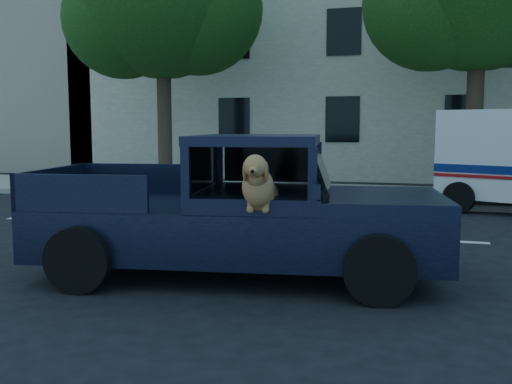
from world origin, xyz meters
TOP-DOWN VIEW (x-y plane):
  - ground at (0.00, 0.00)m, footprint 120.00×120.00m
  - far_sidewalk at (0.00, 9.20)m, footprint 60.00×4.00m
  - lane_stripes at (2.00, 3.40)m, footprint 21.60×0.14m
  - street_tree_left at (-3.97, 9.62)m, footprint 6.00×5.20m
  - building_main at (3.00, 16.50)m, footprint 26.00×6.00m
  - building_left at (-15.00, 16.50)m, footprint 12.00×6.00m
  - pickup_truck at (1.27, 0.26)m, footprint 5.40×2.88m

SIDE VIEW (x-z plane):
  - ground at x=0.00m, z-range 0.00..0.00m
  - lane_stripes at x=2.00m, z-range 0.00..0.01m
  - far_sidewalk at x=0.00m, z-range 0.00..0.15m
  - pickup_truck at x=1.27m, z-range -0.30..1.55m
  - building_left at x=-15.00m, z-range 0.00..8.00m
  - building_main at x=3.00m, z-range 0.00..9.00m
  - street_tree_left at x=-3.97m, z-range 1.41..10.01m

